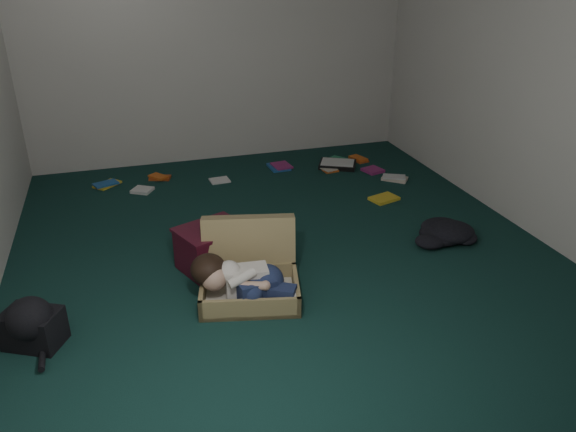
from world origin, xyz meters
TOP-DOWN VIEW (x-y plane):
  - floor at (0.00, 0.00)m, footprint 4.50×4.50m
  - wall_back at (0.00, 2.25)m, footprint 4.50×0.00m
  - wall_front at (0.00, -2.25)m, footprint 4.50×0.00m
  - wall_right at (2.00, 0.00)m, footprint 0.00×4.50m
  - suitcase at (-0.37, -0.48)m, footprint 0.76×0.75m
  - person at (-0.45, -0.63)m, footprint 0.65×0.44m
  - maroon_bin at (-0.56, -0.11)m, footprint 0.56×0.51m
  - backpack at (-1.70, -0.68)m, footprint 0.50×0.46m
  - clothing_pile at (1.24, -0.20)m, footprint 0.51×0.43m
  - paper_tray at (1.09, 1.59)m, footprint 0.47×0.42m
  - book_scatter at (0.44, 1.48)m, footprint 2.95×1.39m

SIDE VIEW (x-z plane):
  - floor at x=0.00m, z-range 0.00..0.00m
  - book_scatter at x=0.44m, z-range 0.00..0.02m
  - paper_tray at x=1.09m, z-range 0.00..0.05m
  - clothing_pile at x=1.24m, z-range 0.00..0.15m
  - backpack at x=-1.70m, z-range 0.00..0.24m
  - suitcase at x=-0.37m, z-range -0.09..0.37m
  - maroon_bin at x=-0.56m, z-range 0.00..0.32m
  - person at x=-0.45m, z-range 0.04..0.32m
  - wall_back at x=0.00m, z-range -0.95..3.55m
  - wall_front at x=0.00m, z-range -0.95..3.55m
  - wall_right at x=2.00m, z-range -0.95..3.55m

